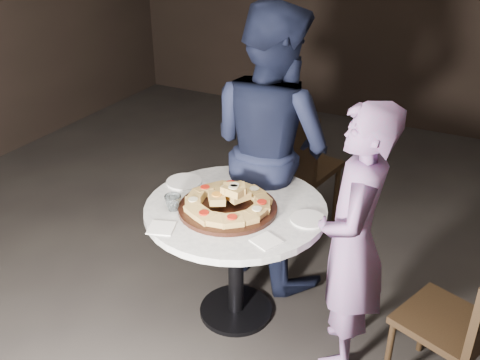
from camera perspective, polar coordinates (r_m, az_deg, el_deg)
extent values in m
plane|color=black|center=(3.17, -0.96, -14.94)|extent=(7.00, 7.00, 0.00)
cylinder|color=black|center=(3.23, -0.42, -13.66)|extent=(0.45, 0.45, 0.03)
cylinder|color=black|center=(3.01, -0.44, -8.70)|extent=(0.09, 0.09, 0.66)
cylinder|color=silver|center=(2.82, -0.47, -3.10)|extent=(1.02, 1.02, 0.04)
cylinder|color=black|center=(2.77, -1.31, -3.00)|extent=(0.65, 0.65, 0.02)
cube|color=tan|center=(2.73, 2.33, -2.76)|extent=(0.12, 0.13, 0.05)
cylinder|color=red|center=(2.72, 2.34, -2.35)|extent=(0.07, 0.07, 0.01)
cube|color=tan|center=(2.80, 2.22, -2.00)|extent=(0.14, 0.13, 0.05)
cube|color=tan|center=(2.85, 1.53, -1.34)|extent=(0.14, 0.12, 0.05)
cylinder|color=beige|center=(2.84, 1.53, -0.94)|extent=(0.07, 0.07, 0.01)
cube|color=tan|center=(2.89, 0.38, -0.89)|extent=(0.12, 0.10, 0.05)
cube|color=tan|center=(2.91, -1.01, -0.70)|extent=(0.13, 0.11, 0.05)
cylinder|color=red|center=(2.90, -1.02, -0.30)|extent=(0.06, 0.06, 0.01)
cube|color=tan|center=(2.90, -2.46, -0.79)|extent=(0.13, 0.14, 0.05)
cube|color=tan|center=(2.87, -3.73, -1.17)|extent=(0.13, 0.14, 0.05)
cylinder|color=red|center=(2.86, -3.75, -0.76)|extent=(0.07, 0.07, 0.01)
cube|color=tan|center=(2.82, -4.64, -1.76)|extent=(0.11, 0.12, 0.05)
cube|color=tan|center=(2.76, -5.01, -2.50)|extent=(0.13, 0.14, 0.05)
cylinder|color=beige|center=(2.75, -5.03, -2.09)|extent=(0.07, 0.07, 0.01)
cube|color=tan|center=(2.70, -4.74, -3.27)|extent=(0.14, 0.13, 0.05)
cube|color=tan|center=(2.64, -3.85, -3.92)|extent=(0.13, 0.12, 0.05)
cylinder|color=red|center=(2.63, -3.87, -3.49)|extent=(0.07, 0.07, 0.01)
cube|color=tan|center=(2.61, -2.47, -4.32)|extent=(0.12, 0.10, 0.05)
cube|color=tan|center=(2.61, -0.85, -4.38)|extent=(0.14, 0.13, 0.05)
cylinder|color=red|center=(2.59, -0.85, -3.95)|extent=(0.07, 0.07, 0.01)
cube|color=tan|center=(2.63, 0.67, -4.09)|extent=(0.13, 0.14, 0.05)
cube|color=tan|center=(2.67, 1.80, -3.50)|extent=(0.10, 0.12, 0.05)
cylinder|color=beige|center=(2.66, 1.81, -3.08)|extent=(0.06, 0.06, 0.01)
cube|color=tan|center=(2.75, -0.16, -1.69)|extent=(0.12, 0.13, 0.04)
cylinder|color=#2D6B1E|center=(2.74, -0.16, -1.27)|extent=(0.07, 0.07, 0.01)
cube|color=tan|center=(2.79, -1.57, -1.26)|extent=(0.14, 0.13, 0.05)
cylinder|color=beige|center=(2.78, -1.58, -0.85)|extent=(0.07, 0.07, 0.01)
cube|color=tan|center=(2.73, -2.50, -1.95)|extent=(0.13, 0.14, 0.04)
cylinder|color=orange|center=(2.72, -2.51, -1.53)|extent=(0.07, 0.07, 0.01)
cube|color=tan|center=(2.74, -0.61, -0.96)|extent=(0.14, 0.13, 0.05)
cylinder|color=beige|center=(2.73, -0.61, -0.54)|extent=(0.07, 0.07, 0.01)
cube|color=tan|center=(2.72, -0.71, -1.18)|extent=(0.12, 0.10, 0.05)
cylinder|color=beige|center=(2.71, -0.71, -0.75)|extent=(0.06, 0.06, 0.01)
cylinder|color=white|center=(3.05, -6.00, -0.18)|extent=(0.27, 0.27, 0.01)
cylinder|color=white|center=(2.71, 7.27, -4.18)|extent=(0.18, 0.18, 0.01)
imported|color=silver|center=(2.78, -7.16, -2.43)|extent=(0.10, 0.10, 0.08)
cube|color=white|center=(2.65, -8.39, -5.08)|extent=(0.16, 0.16, 0.01)
cube|color=white|center=(2.53, 2.82, -6.53)|extent=(0.15, 0.15, 0.01)
cube|color=black|center=(3.82, 6.72, 1.45)|extent=(0.51, 0.51, 0.04)
cube|color=black|center=(3.55, 5.10, 3.61)|extent=(0.44, 0.11, 0.47)
cylinder|color=black|center=(4.00, 10.24, -1.36)|extent=(0.04, 0.04, 0.47)
cylinder|color=black|center=(4.16, 5.65, 0.14)|extent=(0.04, 0.04, 0.47)
cylinder|color=black|center=(3.71, 7.52, -3.62)|extent=(0.04, 0.04, 0.47)
cylinder|color=black|center=(3.88, 2.71, -1.91)|extent=(0.04, 0.04, 0.47)
cube|color=black|center=(2.74, 20.98, -13.91)|extent=(0.49, 0.49, 0.04)
cylinder|color=black|center=(3.04, 19.11, -13.97)|extent=(0.04, 0.04, 0.41)
cylinder|color=black|center=(2.82, 15.61, -17.24)|extent=(0.04, 0.04, 0.41)
imported|color=black|center=(3.18, 3.36, 3.61)|extent=(1.01, 0.92, 1.70)
imported|color=slate|center=(2.61, 11.93, -6.51)|extent=(0.43, 0.57, 1.41)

